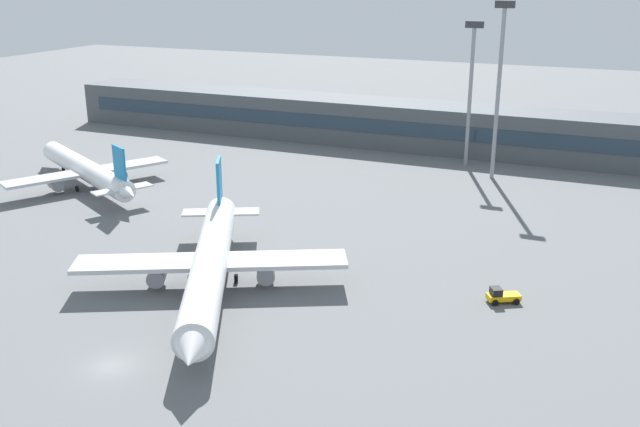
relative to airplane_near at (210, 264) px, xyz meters
The scene contains 7 objects.
ground_plane 22.47m from the airplane_near, 89.77° to the left, with size 400.00×400.00×0.00m, color slate.
terminal_building 77.44m from the airplane_near, 89.93° to the left, with size 155.50×12.13×9.00m.
airplane_near is the anchor object (origin of this frame).
airplane_mid 50.26m from the airplane_near, 145.87° to the left, with size 35.72×25.96×9.73m.
baggage_tug_yellow 32.55m from the airplane_near, 18.18° to the left, with size 3.87×3.12×1.75m.
floodlight_tower_west 65.27m from the airplane_near, 71.35° to the left, with size 3.20×0.80×29.95m.
floodlight_tower_east 70.06m from the airplane_near, 78.13° to the left, with size 3.20×0.80×26.11m.
Camera 1 is at (41.02, -46.79, 34.89)m, focal length 40.81 mm.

